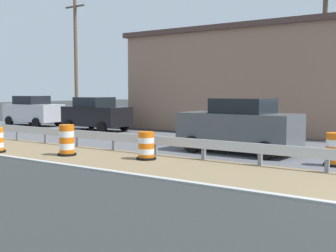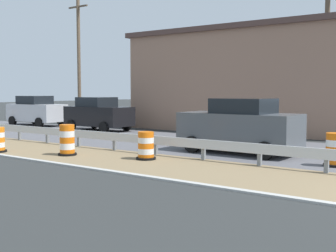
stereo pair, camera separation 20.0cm
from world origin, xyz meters
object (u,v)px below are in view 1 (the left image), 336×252
traffic_barrel_nearest (335,151)px  utility_pole_mid (76,60)px  car_distant_a (96,114)px  car_lead_far_lane (239,126)px  utility_pole_near (324,58)px  traffic_barrel_mid (67,142)px  car_mid_far_lane (33,111)px  traffic_barrel_close (146,147)px

traffic_barrel_nearest → utility_pole_mid: (7.38, 19.50, 4.04)m
car_distant_a → car_lead_far_lane: bearing=-16.2°
car_distant_a → utility_pole_near: bearing=16.1°
traffic_barrel_mid → car_mid_far_lane: bearing=56.8°
utility_pole_near → utility_pole_mid: bearing=90.8°
traffic_barrel_close → traffic_barrel_mid: bearing=107.4°
car_mid_far_lane → traffic_barrel_mid: bearing=-33.8°
utility_pole_near → utility_pole_mid: utility_pole_mid is taller
traffic_barrel_close → car_distant_a: 11.45m
traffic_barrel_nearest → utility_pole_near: size_ratio=0.14×
traffic_barrel_mid → utility_pole_near: (10.91, -6.10, 3.43)m
traffic_barrel_nearest → traffic_barrel_close: bearing=112.8°
traffic_barrel_close → car_lead_far_lane: car_lead_far_lane is taller
traffic_barrel_mid → utility_pole_near: 12.96m
utility_pole_near → traffic_barrel_mid: bearing=150.8°
utility_pole_near → traffic_barrel_close: bearing=162.5°
traffic_barrel_mid → utility_pole_mid: size_ratio=0.13×
traffic_barrel_mid → traffic_barrel_close: bearing=-72.6°
traffic_barrel_mid → car_lead_far_lane: (4.20, -4.89, 0.53)m
traffic_barrel_mid → utility_pole_mid: (10.68, 10.88, 4.00)m
traffic_barrel_nearest → utility_pole_near: bearing=18.3°
traffic_barrel_close → car_lead_far_lane: (3.27, -1.93, 0.61)m
traffic_barrel_mid → utility_pole_mid: bearing=45.5°
traffic_barrel_mid → car_mid_far_lane: size_ratio=0.26×
traffic_barrel_mid → car_mid_far_lane: (8.00, 12.23, 0.50)m
traffic_barrel_close → utility_pole_near: size_ratio=0.13×
traffic_barrel_nearest → traffic_barrel_close: traffic_barrel_nearest is taller
traffic_barrel_nearest → traffic_barrel_mid: size_ratio=0.93×
traffic_barrel_mid → car_mid_far_lane: car_mid_far_lane is taller
traffic_barrel_close → car_mid_far_lane: (7.07, 15.20, 0.58)m
traffic_barrel_mid → car_distant_a: car_distant_a is taller
traffic_barrel_mid → car_distant_a: bearing=38.3°
utility_pole_mid → traffic_barrel_nearest: bearing=-110.7°
car_lead_far_lane → utility_pole_mid: size_ratio=0.52×
car_distant_a → traffic_barrel_close: bearing=-35.1°
traffic_barrel_close → car_mid_far_lane: 16.77m
utility_pole_mid → car_lead_far_lane: bearing=-112.3°
car_distant_a → utility_pole_mid: utility_pole_mid is taller
traffic_barrel_close → car_mid_far_lane: car_mid_far_lane is taller
car_mid_far_lane → traffic_barrel_close: bearing=-25.6°
car_distant_a → utility_pole_near: (3.10, -12.28, 2.95)m
traffic_barrel_nearest → utility_pole_mid: bearing=69.3°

